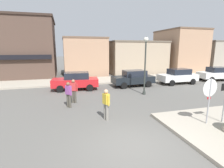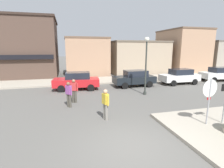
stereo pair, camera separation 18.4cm
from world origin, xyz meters
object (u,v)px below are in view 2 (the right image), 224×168
parked_car_second (134,78)px  parked_car_third (180,76)px  pedestrian_kerb_side (69,94)px  pedestrian_crossing_far (105,103)px  stop_sign (209,96)px  parked_car_fourth (219,74)px  lamp_post (146,57)px  pedestrian_crossing_near (74,90)px  parked_car_nearest (77,81)px

parked_car_second → parked_car_third: size_ratio=1.00×
parked_car_third → pedestrian_kerb_side: bearing=-157.4°
pedestrian_crossing_far → stop_sign: bearing=-25.2°
parked_car_second → pedestrian_kerb_side: size_ratio=2.51×
parked_car_fourth → pedestrian_kerb_side: pedestrian_kerb_side is taller
parked_car_second → parked_car_fourth: same height
parked_car_third → pedestrian_kerb_side: (-11.25, -4.68, 0.06)m
parked_car_fourth → pedestrian_kerb_side: 17.42m
parked_car_fourth → pedestrian_crossing_far: bearing=-153.1°
parked_car_fourth → pedestrian_crossing_far: 16.69m
stop_sign → parked_car_fourth: (10.51, 9.61, -0.71)m
lamp_post → parked_car_third: bearing=30.0°
stop_sign → pedestrian_crossing_near: stop_sign is taller
parked_car_second → parked_car_fourth: bearing=1.7°
lamp_post → pedestrian_crossing_far: (-4.14, -4.09, -2.09)m
lamp_post → pedestrian_crossing_far: 6.19m
parked_car_third → pedestrian_crossing_far: (-9.47, -7.17, 0.06)m
stop_sign → parked_car_fourth: 14.26m
parked_car_nearest → parked_car_third: (10.48, -0.14, 0.00)m
lamp_post → pedestrian_kerb_side: 6.48m
parked_car_fourth → pedestrian_crossing_near: bearing=-165.6°
lamp_post → parked_car_second: size_ratio=1.12×
parked_car_third → pedestrian_crossing_near: bearing=-160.7°
parked_car_third → pedestrian_kerb_side: size_ratio=2.51×
parked_car_second → pedestrian_kerb_side: bearing=-142.8°
stop_sign → parked_car_nearest: 10.82m
stop_sign → parked_car_nearest: stop_sign is taller
parked_car_second → parked_car_nearest: bearing=179.5°
parked_car_fourth → pedestrian_kerb_side: (-16.67, -5.06, 0.06)m
pedestrian_crossing_near → parked_car_fourth: bearing=14.4°
parked_car_third → parked_car_fourth: same height
parked_car_fourth → pedestrian_crossing_far: pedestrian_crossing_far is taller
lamp_post → pedestrian_kerb_side: lamp_post is taller
lamp_post → pedestrian_crossing_near: lamp_post is taller
lamp_post → parked_car_fourth: size_ratio=1.10×
stop_sign → lamp_post: bearing=92.2°
stop_sign → pedestrian_kerb_side: size_ratio=1.43×
parked_car_third → parked_car_fourth: (5.42, 0.38, 0.00)m
lamp_post → parked_car_nearest: lamp_post is taller
pedestrian_crossing_near → pedestrian_crossing_far: (1.42, -3.37, 0.00)m
parked_car_fourth → pedestrian_crossing_far: (-14.88, -7.56, 0.06)m
parked_car_third → parked_car_fourth: bearing=4.0°
parked_car_second → pedestrian_crossing_far: pedestrian_crossing_far is taller
parked_car_nearest → parked_car_fourth: size_ratio=1.01×
parked_car_nearest → parked_car_third: same height
parked_car_second → parked_car_fourth: 10.39m
parked_car_second → parked_car_fourth: size_ratio=0.98×
lamp_post → parked_car_second: 3.84m
stop_sign → parked_car_second: 9.34m
lamp_post → parked_car_fourth: (10.75, 3.46, -2.15)m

